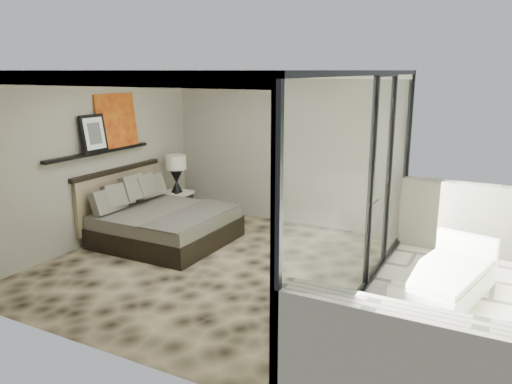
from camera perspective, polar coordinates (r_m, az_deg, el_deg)
The scene contains 13 objects.
floor at distance 7.50m, azimuth -5.20°, elevation -8.22°, with size 5.00×5.00×0.00m, color black.
ceiling at distance 6.96m, azimuth -5.71°, elevation 13.60°, with size 4.50×5.00×0.02m, color silver.
back_wall at distance 9.25m, azimuth 3.07°, elevation 5.03°, with size 4.50×0.02×2.80m, color gray.
left_wall at distance 8.52m, azimuth -18.17°, elevation 3.61°, with size 0.02×5.00×2.80m, color gray.
glass_wall at distance 6.18m, azimuth 12.29°, elevation 0.34°, with size 0.08×5.00×2.80m, color white.
terrace_slab at distance 6.47m, azimuth 24.84°, elevation -13.84°, with size 3.00×5.00×0.12m, color beige.
picture_ledge at distance 8.53m, azimuth -17.46°, elevation 4.35°, with size 0.12×2.20×0.05m, color black.
bed at distance 8.51m, azimuth -10.82°, elevation -3.38°, with size 2.02×1.96×1.11m.
nightstand at distance 9.81m, azimuth -9.09°, elevation -1.44°, with size 0.51×0.51×0.51m, color black.
table_lamp at distance 9.63m, azimuth -9.12°, elevation 2.65°, with size 0.39×0.39×0.71m.
abstract_canvas at distance 8.81m, azimuth -15.64°, elevation 7.88°, with size 0.04×0.90×0.90m, color red.
framed_print at distance 8.37m, azimuth -18.06°, elevation 6.39°, with size 0.03×0.50×0.60m, color black.
lounger at distance 6.92m, azimuth 20.91°, elevation -9.30°, with size 1.14×1.75×0.63m.
Camera 1 is at (3.84, -5.81, 2.80)m, focal length 35.00 mm.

